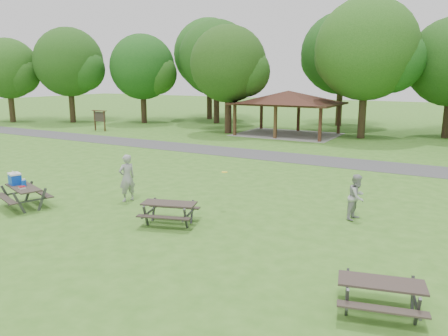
% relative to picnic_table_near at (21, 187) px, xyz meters
% --- Properties ---
extents(ground, '(160.00, 160.00, 0.00)m').
position_rel_picnic_table_near_xyz_m(ground, '(5.33, 0.88, -0.79)').
color(ground, '#3A7120').
rests_on(ground, ground).
extents(asphalt_path, '(120.00, 3.20, 0.02)m').
position_rel_picnic_table_near_xyz_m(asphalt_path, '(5.33, 14.88, -0.78)').
color(asphalt_path, '#424244').
rests_on(asphalt_path, ground).
extents(pavilion, '(8.60, 7.01, 3.76)m').
position_rel_picnic_table_near_xyz_m(pavilion, '(1.33, 24.88, 2.27)').
color(pavilion, '#3A2615').
rests_on(pavilion, ground).
extents(notice_board, '(1.60, 0.30, 1.88)m').
position_rel_picnic_table_near_xyz_m(notice_board, '(-14.67, 18.88, 0.52)').
color(notice_board, '#331E12').
rests_on(notice_board, ground).
extents(tree_row_a, '(7.56, 7.20, 9.97)m').
position_rel_picnic_table_near_xyz_m(tree_row_a, '(-22.58, 22.90, 5.36)').
color(tree_row_a, '#302215').
rests_on(tree_row_a, ground).
extents(tree_row_b, '(7.14, 6.80, 9.28)m').
position_rel_picnic_table_near_xyz_m(tree_row_b, '(-15.58, 26.40, 4.88)').
color(tree_row_b, '#2F1F15').
rests_on(tree_row_b, ground).
extents(tree_row_c, '(8.19, 7.80, 10.67)m').
position_rel_picnic_table_near_xyz_m(tree_row_c, '(-8.57, 29.90, 5.75)').
color(tree_row_c, black).
rests_on(tree_row_c, ground).
extents(tree_row_d, '(6.93, 6.60, 9.27)m').
position_rel_picnic_table_near_xyz_m(tree_row_d, '(-3.59, 23.40, 4.98)').
color(tree_row_d, '#322016').
rests_on(tree_row_d, ground).
extents(tree_row_e, '(8.40, 8.00, 11.02)m').
position_rel_picnic_table_near_xyz_m(tree_row_e, '(7.43, 25.90, 5.99)').
color(tree_row_e, '#2F2114').
rests_on(tree_row_e, ground).
extents(tree_deep_a, '(8.40, 8.00, 11.38)m').
position_rel_picnic_table_near_xyz_m(tree_deep_a, '(-11.57, 33.40, 6.34)').
color(tree_deep_a, '#301D15').
rests_on(tree_deep_a, ground).
extents(tree_deep_b, '(8.40, 8.00, 11.13)m').
position_rel_picnic_table_near_xyz_m(tree_deep_b, '(3.43, 33.90, 6.10)').
color(tree_deep_b, '#322316').
rests_on(tree_deep_b, ground).
extents(tree_flank_left, '(6.72, 6.40, 8.93)m').
position_rel_picnic_table_near_xyz_m(tree_flank_left, '(-28.59, 19.90, 4.74)').
color(tree_flank_left, '#332516').
rests_on(tree_flank_left, ground).
extents(picnic_table_near, '(2.39, 2.14, 1.38)m').
position_rel_picnic_table_near_xyz_m(picnic_table_near, '(0.00, 0.00, 0.00)').
color(picnic_table_near, '#312923').
rests_on(picnic_table_near, ground).
extents(picnic_table_middle, '(2.20, 1.96, 0.80)m').
position_rel_picnic_table_near_xyz_m(picnic_table_middle, '(6.26, 1.15, -0.20)').
color(picnic_table_middle, '#312923').
rests_on(picnic_table_middle, ground).
extents(picnic_table_far, '(2.08, 1.82, 0.78)m').
position_rel_picnic_table_near_xyz_m(picnic_table_far, '(13.67, -1.32, -0.22)').
color(picnic_table_far, '#312823').
rests_on(picnic_table_far, ground).
extents(frisbee_in_flight, '(0.31, 0.31, 0.02)m').
position_rel_picnic_table_near_xyz_m(frisbee_in_flight, '(7.05, 3.65, 0.66)').
color(frisbee_in_flight, yellow).
rests_on(frisbee_in_flight, ground).
extents(frisbee_thrower, '(0.67, 0.82, 1.94)m').
position_rel_picnic_table_near_xyz_m(frisbee_thrower, '(3.09, 2.62, 0.18)').
color(frisbee_thrower, '#949497').
rests_on(frisbee_thrower, ground).
extents(frisbee_catcher, '(0.78, 0.92, 1.64)m').
position_rel_picnic_table_near_xyz_m(frisbee_catcher, '(11.75, 4.86, 0.03)').
color(frisbee_catcher, '#9FA0A2').
rests_on(frisbee_catcher, ground).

